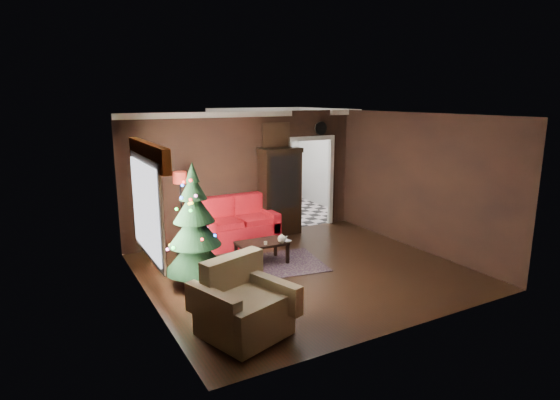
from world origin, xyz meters
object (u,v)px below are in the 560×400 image
wall_clock (321,128)px  loveseat (238,221)px  coffee_table (262,252)px  curio_cabinet (280,194)px  floor_lamp (182,214)px  armchair (244,302)px  teapot (282,239)px  kitchen_table (275,203)px  christmas_tree (194,226)px

wall_clock → loveseat: bearing=-170.3°
coffee_table → wall_clock: wall_clock is taller
curio_cabinet → floor_lamp: bearing=-172.6°
armchair → coffee_table: size_ratio=1.13×
teapot → kitchen_table: kitchen_table is taller
armchair → floor_lamp: bearing=67.7°
floor_lamp → armchair: 3.55m
loveseat → floor_lamp: (-1.25, -0.09, 0.33)m
wall_clock → kitchen_table: (-0.55, 1.25, -2.00)m
kitchen_table → armchair: bearing=-122.1°
floor_lamp → wall_clock: size_ratio=5.32×
teapot → kitchen_table: size_ratio=0.23×
armchair → kitchen_table: 6.21m
armchair → wall_clock: size_ratio=3.27×
armchair → wall_clock: (3.85, 4.01, 1.92)m
loveseat → coffee_table: 1.37m
loveseat → christmas_tree: size_ratio=0.86×
wall_clock → armchair: bearing=-133.8°
curio_cabinet → wall_clock: wall_clock is taller
loveseat → floor_lamp: bearing=-175.9°
loveseat → kitchen_table: (1.80, 1.65, -0.12)m
christmas_tree → teapot: size_ratio=11.33×
teapot → coffee_table: bearing=144.2°
christmas_tree → coffee_table: (1.43, 0.42, -0.83)m
kitchen_table → teapot: bearing=-116.4°
floor_lamp → armchair: floor_lamp is taller
armchair → loveseat: bearing=49.2°
christmas_tree → kitchen_table: 4.81m
curio_cabinet → teapot: (-0.94, -1.78, -0.44)m
loveseat → kitchen_table: size_ratio=2.27×
curio_cabinet → coffee_table: size_ratio=2.05×
floor_lamp → kitchen_table: bearing=29.7°
loveseat → teapot: 1.57m
coffee_table → kitchen_table: (1.90, 2.99, 0.16)m
loveseat → coffee_table: loveseat is taller
floor_lamp → curio_cabinet: bearing=7.4°
floor_lamp → loveseat: bearing=4.1°
loveseat → coffee_table: size_ratio=1.84×
curio_cabinet → coffee_table: curio_cabinet is taller
kitchen_table → curio_cabinet: bearing=-114.4°
curio_cabinet → kitchen_table: 1.67m
teapot → kitchen_table: 3.59m
armchair → teapot: 2.67m
armchair → teapot: size_ratio=6.03×
armchair → coffee_table: 2.68m
armchair → kitchen_table: armchair is taller
coffee_table → floor_lamp: bearing=132.5°
floor_lamp → wall_clock: (3.60, 0.49, 1.55)m
armchair → curio_cabinet: bearing=37.1°
coffee_table → kitchen_table: size_ratio=1.23×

